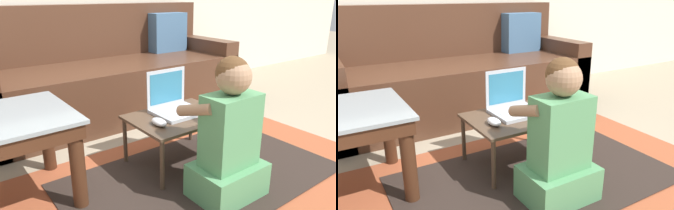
{
  "view_description": "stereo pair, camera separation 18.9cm",
  "coord_description": "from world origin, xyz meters",
  "views": [
    {
      "loc": [
        -1.04,
        -1.37,
        0.98
      ],
      "look_at": [
        0.04,
        0.07,
        0.36
      ],
      "focal_mm": 35.0,
      "sensor_mm": 36.0,
      "label": 1
    },
    {
      "loc": [
        -0.88,
        -1.47,
        0.98
      ],
      "look_at": [
        0.04,
        0.07,
        0.36
      ],
      "focal_mm": 35.0,
      "sensor_mm": 36.0,
      "label": 2
    }
  ],
  "objects": [
    {
      "name": "laptop",
      "position": [
        0.1,
        0.07,
        0.34
      ],
      "size": [
        0.28,
        0.24,
        0.25
      ],
      "color": "#B7BCC6",
      "rests_on": "laptop_desk"
    },
    {
      "name": "couch",
      "position": [
        0.2,
        1.07,
        0.31
      ],
      "size": [
        2.14,
        0.81,
        0.89
      ],
      "color": "#4C2D1E",
      "rests_on": "ground_plane"
    },
    {
      "name": "area_rug",
      "position": [
        0.08,
        -0.19,
        0.0
      ],
      "size": [
        2.09,
        1.22,
        0.01
      ],
      "color": "#9E4C2D",
      "rests_on": "ground_plane"
    },
    {
      "name": "person_seated",
      "position": [
        0.06,
        -0.4,
        0.31
      ],
      "size": [
        0.35,
        0.36,
        0.71
      ],
      "color": "#518E5B",
      "rests_on": "ground_plane"
    },
    {
      "name": "laptop_desk",
      "position": [
        0.08,
        0.02,
        0.27
      ],
      "size": [
        0.56,
        0.42,
        0.3
      ],
      "color": "#4C3828",
      "rests_on": "ground_plane"
    },
    {
      "name": "computer_mouse",
      "position": [
        -0.09,
        -0.04,
        0.32
      ],
      "size": [
        0.06,
        0.11,
        0.04
      ],
      "color": "silver",
      "rests_on": "laptop_desk"
    },
    {
      "name": "ground_plane",
      "position": [
        0.0,
        0.0,
        0.0
      ],
      "size": [
        16.0,
        16.0,
        0.0
      ],
      "primitive_type": "plane",
      "color": "gray"
    }
  ]
}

